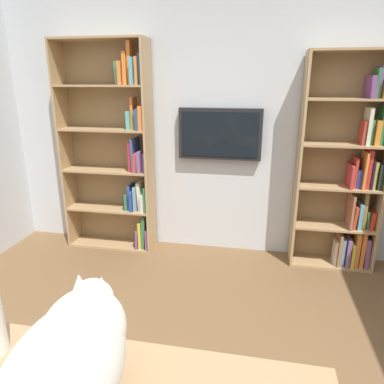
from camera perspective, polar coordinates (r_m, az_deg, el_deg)
name	(u,v)px	position (r m, az deg, el deg)	size (l,w,h in m)	color
wall_back	(220,121)	(3.53, 4.55, 11.44)	(4.52, 0.06, 2.70)	silver
bookshelf_left	(349,173)	(3.51, 24.23, 2.81)	(0.75, 0.28, 1.98)	tan
bookshelf_right	(118,151)	(3.67, -12.02, 6.50)	(0.92, 0.28, 2.11)	tan
wall_mounted_tv	(220,134)	(3.46, 4.57, 9.36)	(0.81, 0.07, 0.50)	black
cat	(72,359)	(1.19, -19.02, -24.36)	(0.30, 0.68, 0.38)	silver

